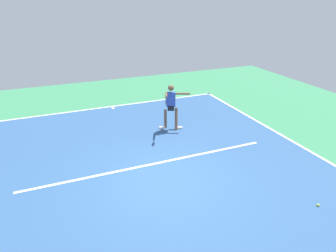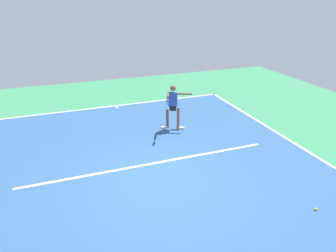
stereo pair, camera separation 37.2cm
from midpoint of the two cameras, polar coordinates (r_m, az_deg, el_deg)
ground_plane at (r=8.70m, az=0.02°, el=-10.27°), size 22.88×22.88×0.00m
court_surface at (r=8.70m, az=0.02°, el=-10.26°), size 10.44×13.37×0.00m
court_line_baseline_near at (r=14.48m, az=-9.00°, el=3.79°), size 10.44×0.10×0.01m
court_line_sideline_left at (r=11.31m, az=25.55°, el=-4.26°), size 0.10×13.37×0.01m
court_line_service at (r=9.49m, az=-2.04°, el=-7.11°), size 7.83×0.10×0.01m
court_line_centre_mark at (r=14.29m, az=-8.84°, el=3.54°), size 0.10×0.30×0.01m
tennis_player at (r=11.46m, az=1.87°, el=4.07°), size 1.25×1.17×1.77m
tennis_ball_centre_court at (r=8.55m, az=27.20°, el=-13.73°), size 0.07×0.07×0.07m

